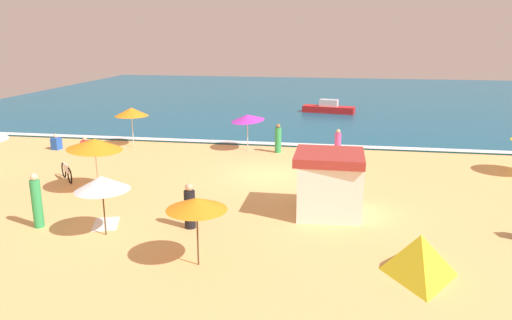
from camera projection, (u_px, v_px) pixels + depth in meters
name	position (u px, v px, depth m)	size (l,w,h in m)	color
ground_plane	(270.00, 175.00, 23.04)	(60.00, 60.00, 0.00)	#E5B26B
ocean_water	(309.00, 98.00, 49.73)	(60.00, 44.00, 0.10)	#0F567A
wave_breaker_foam	(285.00, 144.00, 29.02)	(57.00, 0.70, 0.01)	white
lifeguard_cabana	(328.00, 183.00, 17.91)	(2.46, 2.40, 2.33)	white
beach_umbrella_0	(131.00, 112.00, 28.30)	(2.42, 2.42, 2.31)	silver
beach_umbrella_2	(197.00, 204.00, 13.74)	(2.42, 2.42, 2.05)	#4C3823
beach_umbrella_3	(248.00, 118.00, 27.43)	(2.69, 2.68, 2.17)	silver
beach_umbrella_5	(95.00, 144.00, 20.20)	(2.49, 2.47, 2.37)	silver
beach_umbrella_8	(102.00, 183.00, 15.86)	(2.37, 2.36, 2.04)	#4C3823
beach_tent	(420.00, 253.00, 13.64)	(1.54, 2.36, 1.13)	yellow
parked_bicycle	(67.00, 172.00, 22.26)	(1.29, 1.37, 0.76)	black
beachgoer_1	(37.00, 202.00, 16.74)	(0.41, 0.41, 1.93)	green
beachgoer_2	(338.00, 145.00, 25.84)	(0.40, 0.40, 1.60)	#D84CA5
beachgoer_3	(190.00, 207.00, 16.72)	(0.49, 0.49, 1.59)	black
beachgoer_5	(85.00, 147.00, 27.05)	(0.55, 0.55, 0.94)	red
beachgoer_6	(278.00, 139.00, 27.23)	(0.44, 0.44, 1.62)	green
beachgoer_8	(56.00, 143.00, 28.03)	(0.54, 0.54, 0.92)	blue
beach_towel_0	(419.00, 270.00, 13.88)	(1.34, 1.68, 0.01)	red
beach_towel_1	(106.00, 224.00, 17.20)	(1.21, 1.50, 0.01)	white
small_boat_0	(329.00, 108.00, 40.18)	(4.33, 1.88, 1.08)	red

